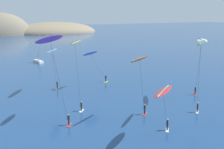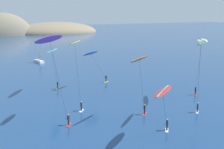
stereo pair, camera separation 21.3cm
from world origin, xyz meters
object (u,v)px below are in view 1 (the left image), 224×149
at_px(kitesurfer_blue, 92,56).
at_px(kitesurfer_green, 201,49).
at_px(sailboat_near, 38,60).
at_px(kitesurfer_white, 201,45).
at_px(kitesurfer_yellow, 75,49).
at_px(kitesurfer_purple, 51,45).
at_px(kitesurfer_red, 164,94).
at_px(kitesurfer_cyan, 52,53).
at_px(kitesurfer_orange, 140,64).

xyz_separation_m(kitesurfer_blue, kitesurfer_green, (7.67, -23.27, 3.77)).
bearing_deg(sailboat_near, kitesurfer_white, -69.77).
distance_m(sailboat_near, kitesurfer_blue, 36.14).
bearing_deg(kitesurfer_white, kitesurfer_green, -133.93).
bearing_deg(kitesurfer_white, kitesurfer_yellow, 177.95).
bearing_deg(sailboat_near, kitesurfer_blue, -83.04).
bearing_deg(kitesurfer_purple, kitesurfer_blue, 56.65).
relative_size(sailboat_near, kitesurfer_yellow, 0.50).
xyz_separation_m(kitesurfer_blue, kitesurfer_purple, (-13.16, -19.99, 5.00)).
xyz_separation_m(kitesurfer_blue, kitesurfer_red, (-1.33, -27.02, -0.79)).
distance_m(sailboat_near, kitesurfer_green, 60.65).
relative_size(kitesurfer_green, kitesurfer_yellow, 1.00).
bearing_deg(kitesurfer_purple, kitesurfer_yellow, 46.00).
distance_m(kitesurfer_white, kitesurfer_red, 19.78).
bearing_deg(kitesurfer_purple, kitesurfer_cyan, 76.42).
bearing_deg(kitesurfer_cyan, kitesurfer_purple, -103.58).
distance_m(sailboat_near, kitesurfer_red, 62.66).
height_order(kitesurfer_orange, kitesurfer_red, kitesurfer_orange).
distance_m(kitesurfer_blue, kitesurfer_yellow, 17.85).
height_order(kitesurfer_yellow, kitesurfer_red, kitesurfer_yellow).
bearing_deg(kitesurfer_yellow, kitesurfer_orange, -28.17).
xyz_separation_m(kitesurfer_green, kitesurfer_red, (-9.00, -3.75, -4.56)).
distance_m(kitesurfer_purple, kitesurfer_red, 14.92).
bearing_deg(kitesurfer_red, sailboat_near, 92.74).
xyz_separation_m(kitesurfer_white, kitesurfer_orange, (-14.87, -3.62, -1.70)).
relative_size(kitesurfer_blue, kitesurfer_cyan, 0.93).
bearing_deg(sailboat_near, kitesurfer_red, -87.26).
relative_size(kitesurfer_cyan, kitesurfer_orange, 0.91).
bearing_deg(kitesurfer_blue, sailboat_near, 96.96).
relative_size(sailboat_near, kitesurfer_purple, 0.45).
bearing_deg(kitesurfer_blue, kitesurfer_yellow, -119.32).
distance_m(sailboat_near, kitesurfer_yellow, 51.70).
height_order(kitesurfer_white, kitesurfer_cyan, kitesurfer_white).
xyz_separation_m(kitesurfer_orange, kitesurfer_yellow, (-8.30, 4.45, 2.21)).
xyz_separation_m(sailboat_near, kitesurfer_orange, (4.07, -55.00, 7.75)).
distance_m(kitesurfer_blue, kitesurfer_cyan, 8.46).
distance_m(kitesurfer_blue, kitesurfer_purple, 24.45).
xyz_separation_m(sailboat_near, kitesurfer_red, (2.98, -62.36, 5.44)).
relative_size(kitesurfer_green, kitesurfer_white, 1.07).
xyz_separation_m(kitesurfer_green, kitesurfer_orange, (-7.91, 3.61, -2.25)).
distance_m(kitesurfer_white, kitesurfer_orange, 15.40).
relative_size(kitesurfer_blue, kitesurfer_red, 1.20).
bearing_deg(kitesurfer_red, kitesurfer_green, 22.61).
bearing_deg(kitesurfer_green, kitesurfer_red, -157.39).
relative_size(kitesurfer_white, kitesurfer_orange, 1.16).
xyz_separation_m(kitesurfer_cyan, kitesurfer_red, (7.06, -26.77, -1.87)).
bearing_deg(kitesurfer_white, kitesurfer_blue, 132.35).
relative_size(kitesurfer_purple, kitesurfer_cyan, 1.51).
bearing_deg(kitesurfer_blue, kitesurfer_green, -71.76).
xyz_separation_m(kitesurfer_blue, kitesurfer_orange, (-0.24, -19.66, 1.52)).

